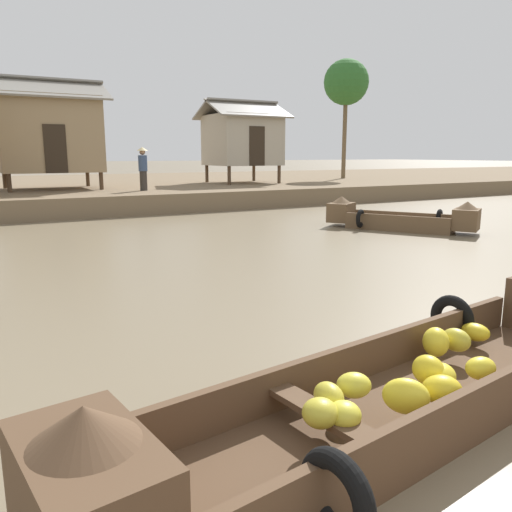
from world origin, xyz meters
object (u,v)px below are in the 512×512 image
at_px(stilt_house_mid_left, 48,133).
at_px(palm_tree_near, 346,83).
at_px(stilt_house_mid_right, 242,139).
at_px(banana_boat, 415,379).
at_px(fishing_skiff_distant, 400,218).
at_px(vendor_person, 143,166).

bearing_deg(stilt_house_mid_left, palm_tree_near, 5.74).
height_order(stilt_house_mid_right, palm_tree_near, palm_tree_near).
distance_m(banana_boat, fishing_skiff_distant, 10.80).
bearing_deg(stilt_house_mid_left, fishing_skiff_distant, -57.02).
distance_m(banana_boat, stilt_house_mid_left, 19.68).
relative_size(stilt_house_mid_left, vendor_person, 2.67).
distance_m(stilt_house_mid_left, stilt_house_mid_right, 8.89).
distance_m(stilt_house_mid_left, palm_tree_near, 16.61).
bearing_deg(fishing_skiff_distant, banana_boat, -133.97).
xyz_separation_m(banana_boat, palm_tree_near, (16.12, 21.14, 5.76)).
distance_m(fishing_skiff_distant, stilt_house_mid_left, 14.22).
xyz_separation_m(fishing_skiff_distant, vendor_person, (-4.63, 9.04, 1.31)).
xyz_separation_m(banana_boat, fishing_skiff_distant, (7.50, 7.78, 0.03)).
relative_size(banana_boat, vendor_person, 3.64).
relative_size(fishing_skiff_distant, stilt_house_mid_right, 1.00).
bearing_deg(banana_boat, vendor_person, 80.33).
bearing_deg(banana_boat, fishing_skiff_distant, 46.03).
relative_size(stilt_house_mid_left, stilt_house_mid_right, 1.12).
xyz_separation_m(palm_tree_near, vendor_person, (-13.26, -4.32, -4.42)).
bearing_deg(banana_boat, palm_tree_near, 52.66).
height_order(banana_boat, fishing_skiff_distant, banana_boat).
relative_size(banana_boat, stilt_house_mid_left, 1.36).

